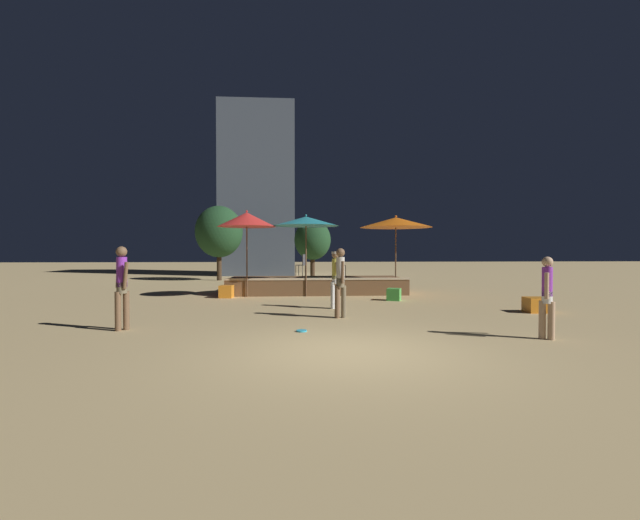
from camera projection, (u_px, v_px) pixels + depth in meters
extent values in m
plane|color=tan|center=(350.00, 351.00, 7.37)|extent=(120.00, 120.00, 0.00)
cube|color=brown|center=(316.00, 285.00, 17.76)|extent=(7.12, 2.80, 0.62)
cube|color=#CCB793|center=(318.00, 279.00, 16.39)|extent=(7.12, 0.12, 0.08)
cylinder|color=brown|center=(306.00, 261.00, 16.28)|extent=(0.05, 0.05, 2.69)
cone|color=teal|center=(306.00, 221.00, 16.25)|extent=(2.49, 2.49, 0.36)
sphere|color=teal|center=(306.00, 215.00, 16.25)|extent=(0.08, 0.08, 0.08)
cylinder|color=brown|center=(247.00, 262.00, 16.09)|extent=(0.05, 0.05, 2.65)
cone|color=red|center=(247.00, 220.00, 16.06)|extent=(2.18, 2.18, 0.54)
sphere|color=red|center=(247.00, 211.00, 16.05)|extent=(0.08, 0.08, 0.08)
cylinder|color=brown|center=(396.00, 261.00, 16.89)|extent=(0.05, 0.05, 2.66)
cone|color=orange|center=(396.00, 222.00, 16.86)|extent=(2.84, 2.84, 0.40)
sphere|color=orange|center=(396.00, 216.00, 16.86)|extent=(0.08, 0.08, 0.08)
cube|color=#4CC651|center=(394.00, 294.00, 14.96)|extent=(0.59, 0.59, 0.42)
cube|color=orange|center=(536.00, 305.00, 12.08)|extent=(0.59, 0.59, 0.42)
cube|color=orange|center=(226.00, 292.00, 15.83)|extent=(0.52, 0.52, 0.46)
cylinder|color=tan|center=(542.00, 320.00, 8.43)|extent=(0.13, 0.13, 0.75)
cylinder|color=tan|center=(551.00, 321.00, 8.35)|extent=(0.13, 0.13, 0.75)
cylinder|color=white|center=(547.00, 297.00, 8.38)|extent=(0.19, 0.19, 0.24)
cylinder|color=purple|center=(547.00, 282.00, 8.37)|extent=(0.19, 0.19, 0.57)
cylinder|color=tan|center=(547.00, 286.00, 8.24)|extent=(0.12, 0.12, 0.51)
cylinder|color=tan|center=(548.00, 285.00, 8.51)|extent=(0.19, 0.23, 0.51)
sphere|color=tan|center=(547.00, 262.00, 8.36)|extent=(0.20, 0.20, 0.20)
cylinder|color=brown|center=(118.00, 311.00, 9.26)|extent=(0.13, 0.13, 0.85)
cylinder|color=brown|center=(126.00, 310.00, 9.40)|extent=(0.13, 0.13, 0.85)
cylinder|color=#72664C|center=(122.00, 288.00, 9.32)|extent=(0.22, 0.22, 0.24)
cylinder|color=purple|center=(122.00, 272.00, 9.31)|extent=(0.22, 0.22, 0.65)
cylinder|color=brown|center=(125.00, 275.00, 9.20)|extent=(0.19, 0.19, 0.58)
cylinder|color=brown|center=(118.00, 275.00, 9.43)|extent=(0.17, 0.17, 0.59)
sphere|color=brown|center=(122.00, 252.00, 9.30)|extent=(0.23, 0.23, 0.23)
cylinder|color=#997051|center=(338.00, 295.00, 12.87)|extent=(0.13, 0.13, 0.80)
cylinder|color=white|center=(333.00, 295.00, 12.81)|extent=(0.13, 0.13, 0.80)
cylinder|color=white|center=(335.00, 279.00, 12.83)|extent=(0.21, 0.21, 0.24)
cylinder|color=#D8D14C|center=(335.00, 269.00, 12.83)|extent=(0.21, 0.21, 0.61)
cylinder|color=#997051|center=(333.00, 271.00, 12.99)|extent=(0.11, 0.15, 0.55)
cylinder|color=#997051|center=(337.00, 271.00, 12.67)|extent=(0.13, 0.20, 0.55)
sphere|color=#997051|center=(335.00, 255.00, 12.82)|extent=(0.22, 0.22, 0.22)
cylinder|color=beige|center=(335.00, 253.00, 12.82)|extent=(0.24, 0.24, 0.07)
cylinder|color=brown|center=(337.00, 302.00, 11.03)|extent=(0.13, 0.13, 0.84)
cylinder|color=#72664C|center=(344.00, 302.00, 11.08)|extent=(0.13, 0.13, 0.84)
cylinder|color=#72664C|center=(340.00, 283.00, 11.05)|extent=(0.22, 0.22, 0.24)
cylinder|color=beige|center=(340.00, 269.00, 11.04)|extent=(0.22, 0.22, 0.64)
cylinder|color=brown|center=(343.00, 272.00, 10.87)|extent=(0.10, 0.12, 0.57)
cylinder|color=brown|center=(338.00, 272.00, 11.21)|extent=(0.12, 0.21, 0.57)
sphere|color=brown|center=(340.00, 253.00, 11.03)|extent=(0.23, 0.23, 0.23)
cylinder|color=#47474C|center=(299.00, 270.00, 17.89)|extent=(0.02, 0.02, 0.45)
cylinder|color=#47474C|center=(296.00, 271.00, 17.61)|extent=(0.02, 0.02, 0.45)
cylinder|color=#47474C|center=(305.00, 270.00, 17.79)|extent=(0.02, 0.02, 0.45)
cylinder|color=#47474C|center=(302.00, 271.00, 17.50)|extent=(0.02, 0.02, 0.45)
cylinder|color=#47474C|center=(301.00, 265.00, 17.69)|extent=(0.40, 0.40, 0.02)
cube|color=#47474C|center=(304.00, 260.00, 17.63)|extent=(0.18, 0.34, 0.45)
cylinder|color=#2D3338|center=(345.00, 271.00, 17.42)|extent=(0.02, 0.02, 0.45)
cylinder|color=#2D3338|center=(343.00, 271.00, 17.71)|extent=(0.02, 0.02, 0.45)
cylinder|color=#2D3338|center=(339.00, 271.00, 17.33)|extent=(0.02, 0.02, 0.45)
cylinder|color=#2D3338|center=(336.00, 271.00, 17.62)|extent=(0.02, 0.02, 0.45)
cylinder|color=#2D3338|center=(341.00, 265.00, 17.51)|extent=(0.40, 0.40, 0.02)
cube|color=#2D3338|center=(337.00, 260.00, 17.46)|extent=(0.12, 0.36, 0.45)
cylinder|color=#33B2D8|center=(302.00, 331.00, 9.18)|extent=(0.23, 0.23, 0.03)
cylinder|color=#3D2B1C|center=(313.00, 268.00, 26.03)|extent=(0.28, 0.28, 1.41)
ellipsoid|color=#1E4223|center=(313.00, 240.00, 26.00)|extent=(2.22, 2.22, 2.44)
cylinder|color=#3D2B1C|center=(219.00, 267.00, 25.19)|extent=(0.28, 0.28, 1.63)
ellipsoid|color=#1E4223|center=(219.00, 232.00, 25.15)|extent=(2.76, 2.76, 3.04)
cube|color=#4C5666|center=(258.00, 192.00, 31.49)|extent=(5.32, 4.56, 12.20)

